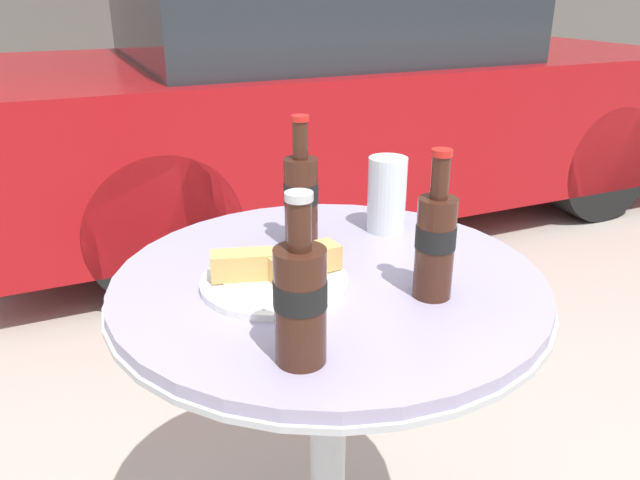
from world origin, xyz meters
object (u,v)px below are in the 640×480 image
at_px(cola_bottle_left, 301,197).
at_px(lunch_plate_near, 275,275).
at_px(cola_bottle_right, 435,241).
at_px(parked_car, 336,94).
at_px(bistro_table, 328,361).
at_px(drinking_glass, 387,198).
at_px(cola_bottle_center, 300,298).

height_order(cola_bottle_left, lunch_plate_near, cola_bottle_left).
bearing_deg(cola_bottle_right, lunch_plate_near, 146.93).
relative_size(cola_bottle_right, parked_car, 0.06).
distance_m(bistro_table, cola_bottle_right, 0.32).
xyz_separation_m(bistro_table, drinking_glass, (0.19, 0.14, 0.24)).
bearing_deg(parked_car, cola_bottle_left, -117.08).
bearing_deg(cola_bottle_left, drinking_glass, 1.89).
distance_m(cola_bottle_right, parked_car, 2.63).
xyz_separation_m(cola_bottle_right, lunch_plate_near, (-0.21, 0.14, -0.08)).
height_order(bistro_table, parked_car, parked_car).
distance_m(bistro_table, drinking_glass, 0.34).
bearing_deg(parked_car, cola_bottle_right, -112.28).
bearing_deg(cola_bottle_center, bistro_table, 57.08).
distance_m(cola_bottle_right, drinking_glass, 0.28).
height_order(drinking_glass, parked_car, parked_car).
relative_size(cola_bottle_left, cola_bottle_center, 1.06).
xyz_separation_m(cola_bottle_center, parked_car, (1.25, 2.51, -0.21)).
relative_size(cola_bottle_left, cola_bottle_right, 1.04).
xyz_separation_m(drinking_glass, parked_car, (0.92, 2.16, -0.19)).
bearing_deg(cola_bottle_center, cola_bottle_left, 67.34).
height_order(bistro_table, cola_bottle_center, cola_bottle_center).
relative_size(bistro_table, cola_bottle_left, 3.14).
distance_m(lunch_plate_near, parked_car, 2.59).
height_order(bistro_table, cola_bottle_left, cola_bottle_left).
distance_m(cola_bottle_right, lunch_plate_near, 0.26).
bearing_deg(cola_bottle_right, bistro_table, 131.22).
distance_m(bistro_table, cola_bottle_left, 0.30).
bearing_deg(lunch_plate_near, cola_bottle_left, 52.36).
height_order(cola_bottle_right, cola_bottle_center, cola_bottle_right).
bearing_deg(drinking_glass, cola_bottle_center, -132.68).
bearing_deg(cola_bottle_left, parked_car, 62.92).
relative_size(cola_bottle_right, cola_bottle_center, 1.02).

